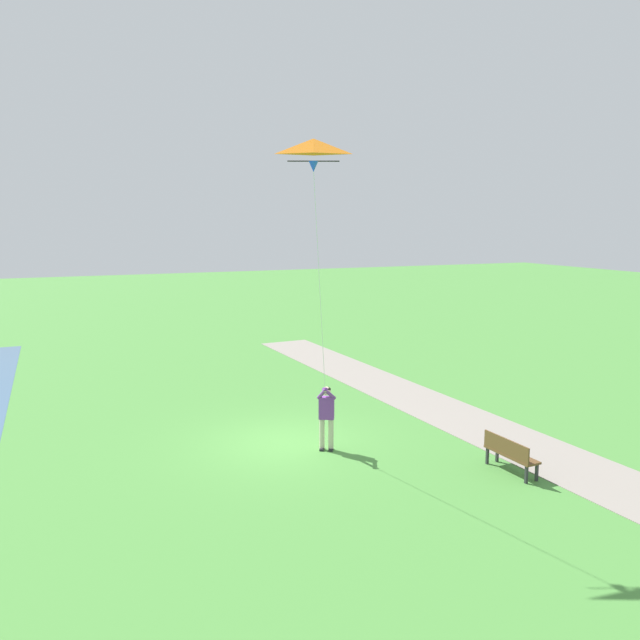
# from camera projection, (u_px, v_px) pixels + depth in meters

# --- Properties ---
(ground_plane) EXTENTS (120.00, 120.00, 0.00)m
(ground_plane) POSITION_uv_depth(u_px,v_px,m) (285.00, 443.00, 17.38)
(ground_plane) COLOR #4C8E3D
(walkway_path) EXTENTS (4.14, 32.08, 0.02)m
(walkway_path) POSITION_uv_depth(u_px,v_px,m) (504.00, 437.00, 17.81)
(walkway_path) COLOR gray
(walkway_path) RESTS_ON ground
(person_kite_flyer) EXTENTS (0.52, 0.62, 1.83)m
(person_kite_flyer) POSITION_uv_depth(u_px,v_px,m) (326.00, 412.00, 16.66)
(person_kite_flyer) COLOR #232328
(person_kite_flyer) RESTS_ON ground
(flying_kite) EXTENTS (1.75, 2.40, 5.88)m
(flying_kite) POSITION_uv_depth(u_px,v_px,m) (314.00, 159.00, 13.12)
(flying_kite) COLOR orange
(park_bench_near_walkway) EXTENTS (0.52, 1.52, 0.88)m
(park_bench_near_walkway) POSITION_uv_depth(u_px,v_px,m) (509.00, 452.00, 15.23)
(park_bench_near_walkway) COLOR brown
(park_bench_near_walkway) RESTS_ON ground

